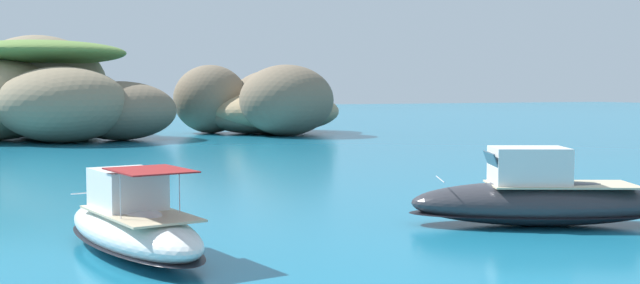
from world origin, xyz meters
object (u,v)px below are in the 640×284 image
object	(u,v)px
motorboat_white	(132,226)
motorboat_charcoal	(540,199)
islet_small	(265,105)
islet_large	(45,92)

from	to	relation	value
motorboat_white	motorboat_charcoal	world-z (taller)	motorboat_charcoal
islet_small	motorboat_charcoal	xyz separation A→B (m)	(-11.90, -55.73, -2.07)
motorboat_white	motorboat_charcoal	bearing A→B (deg)	-5.79
islet_small	motorboat_charcoal	bearing A→B (deg)	-102.06
islet_large	motorboat_white	xyz separation A→B (m)	(-3.73, -55.96, -3.55)
islet_large	motorboat_white	size ratio (longest dim) A/B	3.43
motorboat_white	islet_large	bearing A→B (deg)	86.18
islet_large	islet_small	distance (m)	21.93
motorboat_white	motorboat_charcoal	xyz separation A→B (m)	(13.66, -1.38, 0.09)
islet_small	islet_large	bearing A→B (deg)	175.77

